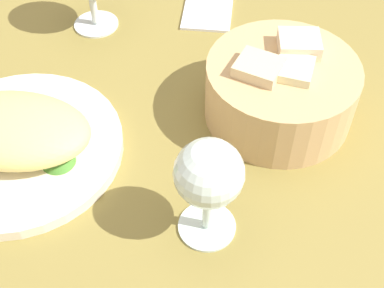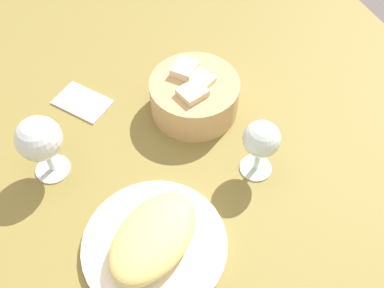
{
  "view_description": "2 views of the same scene",
  "coord_description": "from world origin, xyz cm",
  "px_view_note": "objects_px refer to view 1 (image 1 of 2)",
  "views": [
    {
      "loc": [
        40.5,
        -25.64,
        45.59
      ],
      "look_at": [
        15.22,
        1.28,
        3.03
      ],
      "focal_mm": 49.24,
      "sensor_mm": 36.0,
      "label": 1
    },
    {
      "loc": [
        -5.5,
        -39.29,
        66.34
      ],
      "look_at": [
        12.06,
        2.13,
        5.32
      ],
      "focal_mm": 40.56,
      "sensor_mm": 36.0,
      "label": 2
    }
  ],
  "objects_px": {
    "bread_basket": "(280,89)",
    "plate": "(17,146)",
    "wine_glass_near": "(209,178)",
    "folded_napkin": "(208,7)"
  },
  "relations": [
    {
      "from": "bread_basket",
      "to": "wine_glass_near",
      "type": "xyz_separation_m",
      "value": [
        0.05,
        -0.18,
        0.04
      ]
    },
    {
      "from": "bread_basket",
      "to": "wine_glass_near",
      "type": "relative_size",
      "value": 1.44
    },
    {
      "from": "plate",
      "to": "folded_napkin",
      "type": "bearing_deg",
      "value": 94.2
    },
    {
      "from": "plate",
      "to": "wine_glass_near",
      "type": "relative_size",
      "value": 1.93
    },
    {
      "from": "wine_glass_near",
      "to": "folded_napkin",
      "type": "relative_size",
      "value": 1.1
    },
    {
      "from": "folded_napkin",
      "to": "bread_basket",
      "type": "bearing_deg",
      "value": -153.7
    },
    {
      "from": "plate",
      "to": "bread_basket",
      "type": "height_order",
      "value": "bread_basket"
    },
    {
      "from": "bread_basket",
      "to": "plate",
      "type": "bearing_deg",
      "value": -125.77
    },
    {
      "from": "plate",
      "to": "folded_napkin",
      "type": "xyz_separation_m",
      "value": [
        -0.03,
        0.35,
        -0.0
      ]
    },
    {
      "from": "wine_glass_near",
      "to": "folded_napkin",
      "type": "height_order",
      "value": "wine_glass_near"
    }
  ]
}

